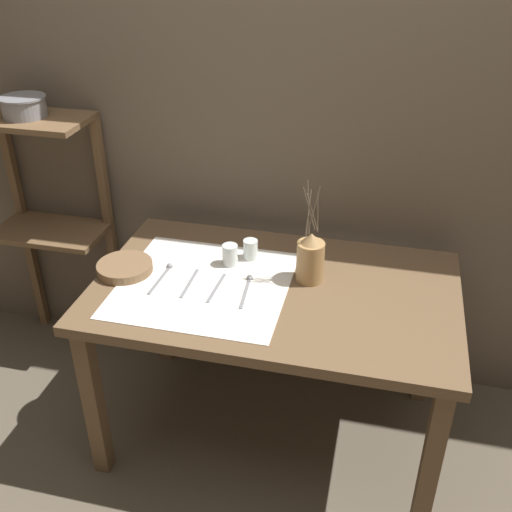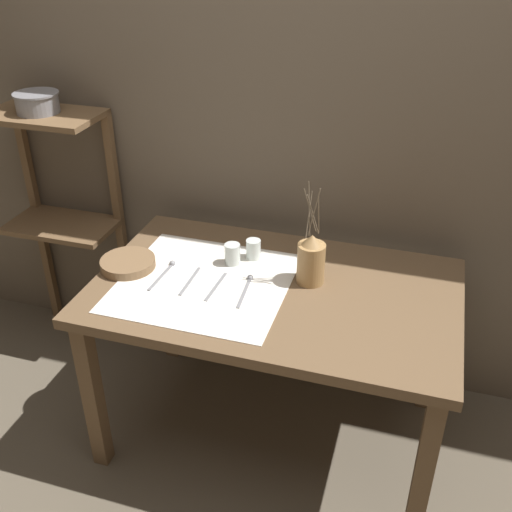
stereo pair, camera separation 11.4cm
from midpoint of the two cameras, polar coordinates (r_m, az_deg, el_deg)
The scene contains 14 objects.
ground_plane at distance 2.65m, azimuth 2.79°, elevation -16.18°, with size 12.00×12.00×0.00m, color brown.
stone_wall_back at distance 2.43m, azimuth 6.67°, elevation 12.99°, with size 7.00×0.06×2.40m.
wooden_table at distance 2.23m, azimuth 3.20°, elevation -4.89°, with size 1.32×0.82×0.72m.
wooden_shelf_unit at distance 2.85m, azimuth -16.97°, elevation 5.99°, with size 0.49×0.29×1.17m.
linen_cloth at distance 2.21m, azimuth -3.47°, elevation -2.53°, with size 0.61×0.59×0.00m.
pitcher_with_flowers at distance 2.17m, azimuth 6.76°, elevation -0.42°, with size 0.10×0.10×0.39m.
wooden_bowl at distance 2.32m, azimuth -10.73°, elevation -0.72°, with size 0.21×0.21×0.04m.
glass_tumbler_near at distance 2.29m, azimuth -0.84°, elevation 0.17°, with size 0.06×0.06×0.08m.
glass_tumbler_far at distance 2.33m, azimuth 1.15°, elevation 0.63°, with size 0.06×0.06×0.08m.
spoon_inner at distance 2.29m, azimuth -6.99°, elevation -1.23°, with size 0.03×0.20×0.02m.
fork_outer at distance 2.21m, azimuth -4.85°, elevation -2.41°, with size 0.01×0.19×0.00m.
fork_inner at distance 2.17m, azimuth -2.34°, elevation -2.95°, with size 0.02×0.19×0.00m.
spoon_outer at distance 2.18m, azimuth 0.71°, elevation -2.68°, with size 0.03×0.20×0.02m.
metal_pot_large at distance 2.69m, azimuth -18.98°, elevation 13.71°, with size 0.19×0.19×0.08m.
Camera 2 is at (0.47, -1.76, 1.93)m, focal length 42.00 mm.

